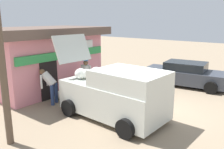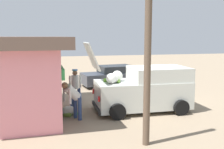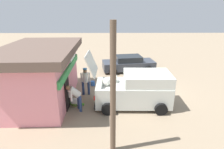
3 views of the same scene
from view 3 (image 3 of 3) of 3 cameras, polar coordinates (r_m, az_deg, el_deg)
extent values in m
plane|color=gray|center=(11.64, 9.63, -5.75)|extent=(60.00, 60.00, 0.00)
cube|color=pink|center=(10.85, -21.30, -0.93)|extent=(5.41, 3.18, 2.77)
cube|color=green|center=(10.25, -13.33, 2.03)|extent=(5.07, 0.25, 0.36)
cube|color=black|center=(9.72, -14.10, -5.01)|extent=(0.90, 0.08, 2.00)
cube|color=white|center=(11.28, -12.46, 5.22)|extent=(1.50, 0.10, 0.60)
cube|color=brown|center=(10.42, -22.41, 7.22)|extent=(6.26, 4.02, 0.40)
cube|color=silver|center=(9.87, 6.57, -5.80)|extent=(1.93, 3.95, 1.12)
cube|color=silver|center=(9.65, 11.18, -1.21)|extent=(1.83, 2.46, 0.58)
cube|color=black|center=(9.94, 17.78, -1.34)|extent=(1.59, 0.11, 0.44)
cube|color=silver|center=(9.27, -6.52, 3.55)|extent=(1.69, 0.51, 1.09)
ellipsoid|color=silver|center=(9.40, -0.94, -2.03)|extent=(0.46, 0.38, 0.38)
ellipsoid|color=silver|center=(9.26, -1.83, -2.28)|extent=(0.50, 0.41, 0.41)
ellipsoid|color=silver|center=(9.69, 0.49, -1.12)|extent=(0.54, 0.45, 0.45)
cylinder|color=#70B133|center=(9.74, -2.38, -1.97)|extent=(0.18, 0.23, 0.14)
cylinder|color=#72AF39|center=(9.42, -0.03, -2.78)|extent=(0.25, 0.23, 0.14)
cylinder|color=#6EA232|center=(9.85, -0.36, -1.67)|extent=(0.29, 0.28, 0.15)
cylinder|color=#53B644|center=(9.61, -1.44, -2.32)|extent=(0.20, 0.27, 0.14)
cube|color=black|center=(10.08, -5.04, -8.23)|extent=(1.78, 0.11, 0.16)
cube|color=red|center=(9.19, -5.61, -7.46)|extent=(0.14, 0.06, 0.20)
cube|color=red|center=(10.49, -4.83, -3.76)|extent=(0.14, 0.06, 0.20)
cylinder|color=black|center=(9.44, 15.32, -10.61)|extent=(0.23, 0.64, 0.63)
cylinder|color=black|center=(11.16, 12.81, -5.37)|extent=(0.23, 0.64, 0.63)
cylinder|color=black|center=(9.14, -1.38, -10.93)|extent=(0.23, 0.64, 0.63)
cylinder|color=black|center=(10.90, -1.07, -5.46)|extent=(0.23, 0.64, 0.63)
cube|color=#383D47|center=(15.42, 5.26, 3.05)|extent=(2.31, 4.56, 0.68)
cube|color=#1E2328|center=(15.26, 5.32, 5.08)|extent=(1.79, 2.28, 0.45)
cylinder|color=black|center=(15.07, 11.55, 1.51)|extent=(0.31, 0.65, 0.63)
cylinder|color=black|center=(16.73, 9.42, 3.52)|extent=(0.31, 0.65, 0.63)
cylinder|color=black|center=(14.34, 0.36, 0.96)|extent=(0.31, 0.65, 0.63)
cylinder|color=black|center=(16.07, -0.70, 3.10)|extent=(0.31, 0.65, 0.63)
cylinder|color=navy|center=(11.22, -7.42, -4.27)|extent=(0.15, 0.15, 0.84)
cylinder|color=navy|center=(11.21, -9.15, -4.40)|extent=(0.15, 0.15, 0.84)
cylinder|color=silver|center=(10.94, -8.47, -0.91)|extent=(0.40, 0.40, 0.60)
sphere|color=brown|center=(10.80, -8.58, 1.13)|extent=(0.23, 0.23, 0.23)
cylinder|color=#3872B2|center=(10.76, -8.62, 1.80)|extent=(0.25, 0.25, 0.05)
cylinder|color=silver|center=(10.95, -7.22, -0.75)|extent=(0.09, 0.09, 0.57)
cylinder|color=silver|center=(10.93, -9.73, -0.93)|extent=(0.09, 0.09, 0.57)
cylinder|color=navy|center=(9.47, -10.03, -9.22)|extent=(0.15, 0.15, 0.87)
cylinder|color=navy|center=(9.77, -10.57, -8.31)|extent=(0.15, 0.15, 0.87)
cylinder|color=silver|center=(9.28, -11.86, -5.46)|extent=(0.59, 0.76, 0.68)
sphere|color=brown|center=(9.11, -13.83, -4.06)|extent=(0.24, 0.24, 0.24)
cylinder|color=silver|center=(9.06, -12.80, -6.72)|extent=(0.09, 0.09, 0.58)
cylinder|color=silver|center=(9.49, -13.45, -5.50)|extent=(0.09, 0.09, 0.58)
ellipsoid|color=silver|center=(10.28, -11.45, -8.39)|extent=(0.59, 0.68, 0.38)
cylinder|color=#65A538|center=(10.44, -10.67, -8.70)|extent=(0.27, 0.12, 0.11)
cylinder|color=olive|center=(10.17, -11.92, -9.48)|extent=(0.26, 0.31, 0.16)
cylinder|color=#6BAB3E|center=(10.41, -13.01, -8.90)|extent=(0.14, 0.23, 0.14)
cylinder|color=olive|center=(10.61, -10.83, -8.07)|extent=(0.29, 0.30, 0.16)
cylinder|color=#54AF34|center=(10.22, -9.60, -9.25)|extent=(0.21, 0.29, 0.13)
cylinder|color=blue|center=(12.56, -6.15, -2.80)|extent=(0.31, 0.31, 0.31)
cylinder|color=brown|center=(6.02, 0.31, -6.11)|extent=(0.20, 0.20, 4.74)
camera|label=1|loc=(6.98, 65.78, -4.21)|focal=37.64mm
camera|label=2|loc=(3.55, -106.74, -39.55)|focal=41.71mm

